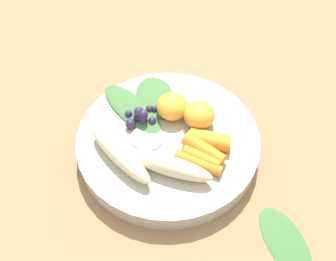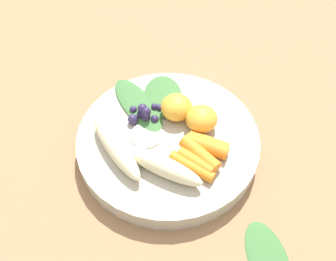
% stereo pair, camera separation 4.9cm
% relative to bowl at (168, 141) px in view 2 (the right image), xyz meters
% --- Properties ---
extents(ground_plane, '(2.40, 2.40, 0.00)m').
position_rel_bowl_xyz_m(ground_plane, '(0.00, 0.00, -0.01)').
color(ground_plane, '#99704C').
extents(bowl, '(0.26, 0.26, 0.03)m').
position_rel_bowl_xyz_m(bowl, '(0.00, 0.00, 0.00)').
color(bowl, '#B2AD9E').
rests_on(bowl, ground_plane).
extents(banana_peeled_left, '(0.12, 0.05, 0.03)m').
position_rel_bowl_xyz_m(banana_peeled_left, '(-0.01, 0.06, 0.03)').
color(banana_peeled_left, beige).
rests_on(banana_peeled_left, bowl).
extents(banana_peeled_right, '(0.11, 0.09, 0.03)m').
position_rel_bowl_xyz_m(banana_peeled_right, '(0.06, 0.05, 0.03)').
color(banana_peeled_right, beige).
rests_on(banana_peeled_right, bowl).
extents(orange_segment_near, '(0.05, 0.05, 0.03)m').
position_rel_bowl_xyz_m(orange_segment_near, '(0.00, -0.04, 0.03)').
color(orange_segment_near, '#F4A833').
rests_on(orange_segment_near, bowl).
extents(orange_segment_far, '(0.05, 0.05, 0.03)m').
position_rel_bowl_xyz_m(orange_segment_far, '(-0.04, -0.03, 0.03)').
color(orange_segment_far, '#F4A833').
rests_on(orange_segment_far, bowl).
extents(carrot_front, '(0.07, 0.03, 0.01)m').
position_rel_bowl_xyz_m(carrot_front, '(-0.05, 0.05, 0.02)').
color(carrot_front, orange).
rests_on(carrot_front, bowl).
extents(carrot_mid_left, '(0.06, 0.03, 0.02)m').
position_rel_bowl_xyz_m(carrot_mid_left, '(-0.05, 0.04, 0.02)').
color(carrot_mid_left, orange).
rests_on(carrot_mid_left, bowl).
extents(carrot_mid_right, '(0.06, 0.05, 0.02)m').
position_rel_bowl_xyz_m(carrot_mid_right, '(-0.05, 0.02, 0.02)').
color(carrot_mid_right, orange).
rests_on(carrot_mid_right, bowl).
extents(carrot_rear, '(0.06, 0.03, 0.02)m').
position_rel_bowl_xyz_m(carrot_rear, '(-0.06, 0.01, 0.02)').
color(carrot_rear, orange).
rests_on(carrot_rear, bowl).
extents(carrot_small, '(0.06, 0.02, 0.02)m').
position_rel_bowl_xyz_m(carrot_small, '(-0.06, -0.00, 0.02)').
color(carrot_small, orange).
rests_on(carrot_small, bowl).
extents(blueberry_pile, '(0.05, 0.05, 0.03)m').
position_rel_bowl_xyz_m(blueberry_pile, '(0.04, -0.02, 0.02)').
color(blueberry_pile, '#2D234C').
rests_on(blueberry_pile, bowl).
extents(coconut_shred_patch, '(0.05, 0.05, 0.00)m').
position_rel_bowl_xyz_m(coconut_shred_patch, '(0.03, 0.01, 0.02)').
color(coconut_shred_patch, white).
rests_on(coconut_shred_patch, bowl).
extents(kale_leaf_left, '(0.09, 0.11, 0.01)m').
position_rel_bowl_xyz_m(kale_leaf_left, '(0.03, -0.07, 0.02)').
color(kale_leaf_left, '#3D7038').
rests_on(kale_leaf_left, bowl).
extents(kale_leaf_right, '(0.13, 0.12, 0.01)m').
position_rel_bowl_xyz_m(kale_leaf_right, '(0.06, -0.04, 0.02)').
color(kale_leaf_right, '#3D7038').
rests_on(kale_leaf_right, bowl).
extents(kale_leaf_stray, '(0.09, 0.11, 0.01)m').
position_rel_bowl_xyz_m(kale_leaf_stray, '(-0.16, 0.12, -0.01)').
color(kale_leaf_stray, '#3D7038').
rests_on(kale_leaf_stray, ground_plane).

